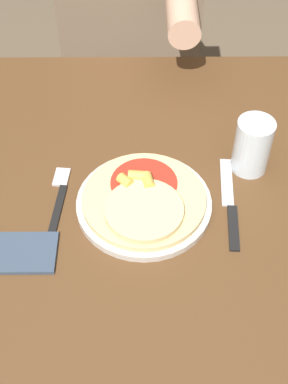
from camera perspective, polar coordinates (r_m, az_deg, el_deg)
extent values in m
plane|color=brown|center=(1.63, -1.27, -17.44)|extent=(8.00, 8.00, 0.00)
cube|color=brown|center=(1.02, -1.94, -0.87)|extent=(0.91, 0.89, 0.03)
cylinder|color=brown|center=(1.59, 13.01, 1.19)|extent=(0.06, 0.06, 0.71)
cylinder|color=beige|center=(0.98, 0.00, -1.27)|extent=(0.25, 0.25, 0.01)
cylinder|color=#E0C689|center=(0.97, 0.00, -0.78)|extent=(0.23, 0.23, 0.01)
cylinder|color=#B22D1E|center=(0.99, -0.01, 1.01)|extent=(0.12, 0.12, 0.00)
cylinder|color=beige|center=(0.94, 0.01, -1.91)|extent=(0.14, 0.14, 0.01)
cylinder|color=gold|center=(0.98, -1.86, 1.26)|extent=(0.03, 0.03, 0.02)
cylinder|color=gold|center=(0.98, -0.73, 1.75)|extent=(0.03, 0.02, 0.02)
cylinder|color=gold|center=(0.97, 0.43, 1.07)|extent=(0.03, 0.04, 0.02)
cube|color=black|center=(0.99, -9.26, -2.15)|extent=(0.03, 0.13, 0.00)
cube|color=silver|center=(1.04, -8.78, 1.58)|extent=(0.03, 0.05, 0.00)
cube|color=black|center=(0.97, 9.51, -3.78)|extent=(0.02, 0.10, 0.00)
cube|color=silver|center=(1.03, 8.81, 1.06)|extent=(0.03, 0.12, 0.00)
cylinder|color=silver|center=(1.04, 11.49, 4.86)|extent=(0.07, 0.07, 0.11)
cube|color=#38475B|center=(0.94, -12.91, -6.33)|extent=(0.12, 0.08, 0.01)
cylinder|color=#2D2D38|center=(1.87, -3.74, 6.53)|extent=(0.11, 0.11, 0.48)
cylinder|color=#2D2D38|center=(1.86, 1.62, 6.57)|extent=(0.11, 0.11, 0.48)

